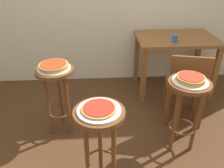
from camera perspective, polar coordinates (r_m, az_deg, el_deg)
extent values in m
plane|color=#4C2D19|center=(2.37, 2.21, -16.99)|extent=(6.00, 6.00, 0.00)
cylinder|color=brown|center=(1.66, -3.19, -7.12)|extent=(0.38, 0.38, 0.03)
cylinder|color=brown|center=(1.99, -2.93, -13.73)|extent=(0.04, 0.04, 0.71)
cylinder|color=brown|center=(1.87, -6.08, -17.48)|extent=(0.04, 0.04, 0.71)
cylinder|color=brown|center=(1.87, 0.41, -17.30)|extent=(0.04, 0.04, 0.71)
torus|color=brown|center=(1.98, -2.79, -18.28)|extent=(0.25, 0.25, 0.02)
cylinder|color=silver|center=(1.64, -3.21, -6.46)|extent=(0.32, 0.32, 0.01)
cylinder|color=tan|center=(1.64, -3.22, -6.08)|extent=(0.25, 0.25, 0.01)
cylinder|color=red|center=(1.63, -3.23, -5.78)|extent=(0.22, 0.22, 0.01)
cylinder|color=brown|center=(2.12, 18.59, 0.08)|extent=(0.38, 0.38, 0.03)
cylinder|color=brown|center=(2.41, 16.25, -6.29)|extent=(0.04, 0.04, 0.71)
cylinder|color=brown|center=(2.24, 15.15, -9.05)|extent=(0.04, 0.04, 0.71)
cylinder|color=brown|center=(2.31, 19.96, -8.62)|extent=(0.04, 0.04, 0.71)
torus|color=brown|center=(2.38, 16.75, -10.00)|extent=(0.25, 0.25, 0.02)
cylinder|color=white|center=(2.11, 18.69, 0.63)|extent=(0.31, 0.31, 0.01)
cylinder|color=tan|center=(2.10, 18.80, 1.25)|extent=(0.25, 0.25, 0.04)
cylinder|color=#B23823|center=(2.09, 18.90, 1.81)|extent=(0.22, 0.22, 0.01)
cylinder|color=brown|center=(2.30, -14.01, 3.22)|extent=(0.38, 0.38, 0.03)
cylinder|color=brown|center=(2.58, -12.63, -3.04)|extent=(0.04, 0.04, 0.71)
cylinder|color=brown|center=(2.46, -15.49, -5.27)|extent=(0.04, 0.04, 0.71)
cylinder|color=brown|center=(2.42, -10.81, -5.21)|extent=(0.04, 0.04, 0.71)
torus|color=brown|center=(2.55, -12.71, -6.47)|extent=(0.25, 0.25, 0.02)
cylinder|color=white|center=(2.29, -14.08, 3.74)|extent=(0.32, 0.32, 0.01)
cylinder|color=tan|center=(2.28, -14.16, 4.33)|extent=(0.28, 0.28, 0.04)
cylinder|color=red|center=(2.27, -14.23, 4.85)|extent=(0.24, 0.24, 0.01)
cube|color=brown|center=(3.15, 15.59, 10.70)|extent=(1.01, 0.68, 0.04)
cube|color=brown|center=(2.92, 7.74, 1.77)|extent=(0.06, 0.06, 0.73)
cube|color=brown|center=(3.22, 23.93, 2.10)|extent=(0.06, 0.06, 0.73)
cube|color=brown|center=(3.44, 6.00, 6.32)|extent=(0.06, 0.06, 0.73)
cube|color=brown|center=(3.70, 20.21, 6.31)|extent=(0.06, 0.06, 0.73)
cylinder|color=#3360B2|center=(2.93, 15.18, 10.75)|extent=(0.07, 0.07, 0.09)
cube|color=brown|center=(2.70, 17.47, -0.28)|extent=(0.48, 0.48, 0.04)
cube|color=brown|center=(2.45, 18.67, 2.06)|extent=(0.40, 0.12, 0.40)
cube|color=brown|center=(3.00, 19.85, -2.58)|extent=(0.04, 0.04, 0.42)
cube|color=brown|center=(2.95, 13.00, -2.08)|extent=(0.04, 0.04, 0.42)
cube|color=brown|center=(2.71, 20.94, -6.60)|extent=(0.04, 0.04, 0.42)
cube|color=brown|center=(2.65, 13.30, -6.13)|extent=(0.04, 0.04, 0.42)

